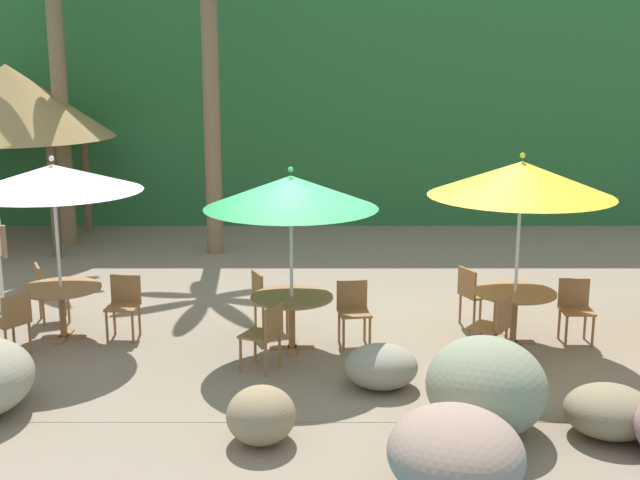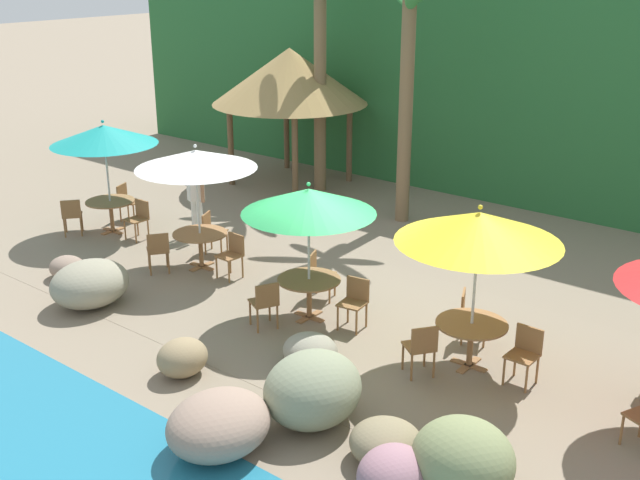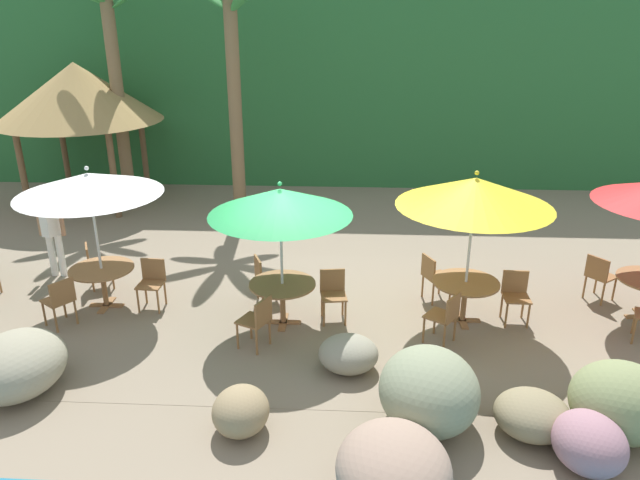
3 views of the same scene
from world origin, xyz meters
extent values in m
plane|color=gray|center=(0.00, 0.00, 0.00)|extent=(120.00, 120.00, 0.00)
cube|color=gray|center=(0.00, 0.00, 0.00)|extent=(18.00, 5.20, 0.01)
cube|color=#286633|center=(0.00, 9.00, 3.00)|extent=(28.00, 2.40, 6.00)
ellipsoid|color=#847658|center=(3.04, -2.89, 0.26)|extent=(0.94, 0.91, 0.53)
ellipsoid|color=gray|center=(1.25, -4.05, 0.38)|extent=(1.24, 1.42, 0.77)
ellipsoid|color=#7D8758|center=(4.09, -2.86, 0.48)|extent=(1.23, 1.19, 0.95)
ellipsoid|color=gray|center=(1.77, -2.79, 0.50)|extent=(1.26, 1.43, 1.00)
ellipsoid|color=gray|center=(-5.17, -1.91, 0.22)|extent=(0.75, 0.66, 0.45)
ellipsoid|color=gray|center=(0.76, -1.62, 0.26)|extent=(0.88, 0.81, 0.52)
ellipsoid|color=gray|center=(3.52, -3.45, 0.33)|extent=(0.82, 0.92, 0.66)
ellipsoid|color=gray|center=(-3.76, -2.38, 0.41)|extent=(1.27, 1.46, 0.83)
ellipsoid|color=#917C59|center=(-0.57, -3.04, 0.29)|extent=(0.71, 0.81, 0.58)
cylinder|color=silver|center=(-6.73, 0.34, 1.18)|extent=(0.04, 0.04, 2.36)
cone|color=teal|center=(-6.73, 0.34, 2.26)|extent=(2.35, 2.35, 0.43)
sphere|color=teal|center=(-6.73, 0.34, 2.55)|extent=(0.07, 0.07, 0.07)
cube|color=olive|center=(-6.73, 0.34, 0.01)|extent=(0.60, 0.12, 0.03)
cube|color=olive|center=(-6.73, 0.34, 0.01)|extent=(0.12, 0.60, 0.03)
cylinder|color=olive|center=(-6.73, 0.34, 0.37)|extent=(0.09, 0.09, 0.71)
cylinder|color=olive|center=(-6.73, 0.34, 0.72)|extent=(1.10, 1.10, 0.03)
cylinder|color=olive|center=(-5.70, 0.19, 0.23)|extent=(0.04, 0.04, 0.45)
cylinder|color=olive|center=(-6.05, 0.18, 0.23)|extent=(0.04, 0.04, 0.45)
cylinder|color=olive|center=(-5.70, 0.54, 0.23)|extent=(0.04, 0.04, 0.45)
cylinder|color=olive|center=(-6.06, 0.53, 0.23)|extent=(0.04, 0.04, 0.45)
cube|color=olive|center=(-5.88, 0.36, 0.47)|extent=(0.43, 0.43, 0.03)
cube|color=olive|center=(-5.88, 0.56, 0.66)|extent=(0.42, 0.05, 0.42)
cylinder|color=olive|center=(-6.95, 1.36, 0.23)|extent=(0.04, 0.04, 0.45)
cylinder|color=olive|center=(-6.82, 1.03, 0.23)|extent=(0.04, 0.04, 0.45)
cylinder|color=olive|center=(-7.28, 1.23, 0.23)|extent=(0.04, 0.04, 0.45)
cylinder|color=olive|center=(-7.15, 0.90, 0.23)|extent=(0.04, 0.04, 0.45)
cube|color=olive|center=(-7.05, 1.13, 0.47)|extent=(0.55, 0.55, 0.03)
cube|color=olive|center=(-7.23, 1.05, 0.66)|extent=(0.19, 0.40, 0.42)
cylinder|color=olive|center=(-7.51, -0.36, 0.23)|extent=(0.04, 0.04, 0.45)
cylinder|color=olive|center=(-7.28, -0.08, 0.23)|extent=(0.04, 0.04, 0.45)
cylinder|color=olive|center=(-7.22, -0.58, 0.23)|extent=(0.04, 0.04, 0.45)
cylinder|color=olive|center=(-7.00, -0.30, 0.23)|extent=(0.04, 0.04, 0.45)
cube|color=olive|center=(-7.25, -0.33, 0.47)|extent=(0.59, 0.59, 0.03)
cube|color=olive|center=(-7.10, -0.45, 0.66)|extent=(0.29, 0.35, 0.42)
cylinder|color=silver|center=(-3.54, 0.12, 1.18)|extent=(0.04, 0.04, 2.36)
cone|color=white|center=(-3.54, 0.12, 2.26)|extent=(2.38, 2.38, 0.36)
sphere|color=white|center=(-3.54, 0.12, 2.52)|extent=(0.07, 0.07, 0.07)
cube|color=olive|center=(-3.54, 0.12, 0.01)|extent=(0.60, 0.12, 0.03)
cube|color=olive|center=(-3.54, 0.12, 0.01)|extent=(0.12, 0.60, 0.03)
cylinder|color=olive|center=(-3.54, 0.12, 0.37)|extent=(0.09, 0.09, 0.71)
cylinder|color=olive|center=(-3.54, 0.12, 0.72)|extent=(1.10, 1.10, 0.03)
cylinder|color=olive|center=(-2.53, -0.10, 0.23)|extent=(0.04, 0.04, 0.45)
cylinder|color=olive|center=(-2.88, -0.09, 0.23)|extent=(0.04, 0.04, 0.45)
cylinder|color=olive|center=(-2.51, 0.25, 0.23)|extent=(0.04, 0.04, 0.45)
cylinder|color=olive|center=(-2.87, 0.27, 0.23)|extent=(0.04, 0.04, 0.45)
cube|color=olive|center=(-2.70, 0.08, 0.47)|extent=(0.44, 0.44, 0.03)
cube|color=olive|center=(-2.69, 0.28, 0.66)|extent=(0.42, 0.06, 0.42)
cylinder|color=olive|center=(-3.82, 1.13, 0.23)|extent=(0.04, 0.04, 0.45)
cylinder|color=olive|center=(-3.67, 0.81, 0.23)|extent=(0.04, 0.04, 0.45)
cylinder|color=olive|center=(-4.14, 0.98, 0.23)|extent=(0.04, 0.04, 0.45)
cylinder|color=olive|center=(-3.99, 0.66, 0.23)|extent=(0.04, 0.04, 0.45)
cube|color=olive|center=(-3.91, 0.89, 0.47)|extent=(0.56, 0.56, 0.03)
cube|color=olive|center=(-4.09, 0.81, 0.66)|extent=(0.21, 0.40, 0.42)
cylinder|color=olive|center=(-4.28, -0.61, 0.23)|extent=(0.04, 0.04, 0.45)
cylinder|color=olive|center=(-4.08, -0.32, 0.23)|extent=(0.04, 0.04, 0.45)
cylinder|color=olive|center=(-3.99, -0.82, 0.23)|extent=(0.04, 0.04, 0.45)
cylinder|color=olive|center=(-3.78, -0.53, 0.23)|extent=(0.04, 0.04, 0.45)
cube|color=olive|center=(-4.03, -0.57, 0.47)|extent=(0.59, 0.59, 0.03)
cube|color=olive|center=(-3.87, -0.69, 0.66)|extent=(0.27, 0.36, 0.42)
cylinder|color=silver|center=(-0.34, -0.32, 1.12)|extent=(0.04, 0.04, 2.24)
cone|color=#238E47|center=(-0.34, -0.32, 2.14)|extent=(2.28, 2.28, 0.43)
sphere|color=#238E47|center=(-0.34, -0.32, 2.43)|extent=(0.07, 0.07, 0.07)
cube|color=olive|center=(-0.34, -0.32, 0.01)|extent=(0.60, 0.12, 0.03)
cube|color=olive|center=(-0.34, -0.32, 0.01)|extent=(0.12, 0.60, 0.03)
cylinder|color=olive|center=(-0.34, -0.32, 0.37)|extent=(0.09, 0.09, 0.71)
cylinder|color=olive|center=(-0.34, -0.32, 0.72)|extent=(1.10, 1.10, 0.03)
cylinder|color=olive|center=(0.70, -0.34, 0.23)|extent=(0.04, 0.04, 0.45)
cylinder|color=olive|center=(0.35, -0.40, 0.23)|extent=(0.04, 0.04, 0.45)
cylinder|color=olive|center=(0.65, 0.01, 0.23)|extent=(0.04, 0.04, 0.45)
cylinder|color=olive|center=(0.30, -0.04, 0.23)|extent=(0.04, 0.04, 0.45)
cube|color=olive|center=(0.50, -0.19, 0.47)|extent=(0.48, 0.48, 0.03)
cube|color=olive|center=(0.47, 0.00, 0.66)|extent=(0.42, 0.10, 0.42)
cylinder|color=olive|center=(-0.57, 0.70, 0.23)|extent=(0.04, 0.04, 0.45)
cylinder|color=olive|center=(-0.43, 0.37, 0.23)|extent=(0.04, 0.04, 0.45)
cylinder|color=olive|center=(-0.90, 0.57, 0.23)|extent=(0.04, 0.04, 0.45)
cylinder|color=olive|center=(-0.76, 0.24, 0.23)|extent=(0.04, 0.04, 0.45)
cube|color=olive|center=(-0.67, 0.47, 0.47)|extent=(0.55, 0.55, 0.03)
cube|color=olive|center=(-0.85, 0.39, 0.66)|extent=(0.19, 0.40, 0.42)
cylinder|color=olive|center=(-0.95, -1.16, 0.23)|extent=(0.04, 0.04, 0.45)
cylinder|color=olive|center=(-0.80, -0.84, 0.23)|extent=(0.04, 0.04, 0.45)
cylinder|color=olive|center=(-0.63, -1.32, 0.23)|extent=(0.04, 0.04, 0.45)
cylinder|color=olive|center=(-0.48, -1.00, 0.23)|extent=(0.04, 0.04, 0.45)
cube|color=olive|center=(-0.72, -1.08, 0.47)|extent=(0.56, 0.56, 0.03)
cube|color=olive|center=(-0.54, -1.17, 0.66)|extent=(0.22, 0.39, 0.42)
cylinder|color=silver|center=(2.68, -0.09, 1.19)|extent=(0.04, 0.04, 2.38)
cone|color=yellow|center=(2.68, -0.09, 2.28)|extent=(2.46, 2.46, 0.46)
sphere|color=yellow|center=(2.68, -0.09, 2.58)|extent=(0.07, 0.07, 0.07)
cube|color=olive|center=(2.68, -0.09, 0.01)|extent=(0.60, 0.12, 0.03)
cube|color=olive|center=(2.68, -0.09, 0.01)|extent=(0.12, 0.60, 0.03)
cylinder|color=olive|center=(2.68, -0.09, 0.37)|extent=(0.09, 0.09, 0.71)
cylinder|color=olive|center=(2.68, -0.09, 0.72)|extent=(1.10, 1.10, 0.03)
cylinder|color=olive|center=(3.70, -0.28, 0.23)|extent=(0.04, 0.04, 0.45)
cylinder|color=olive|center=(3.35, -0.28, 0.23)|extent=(0.04, 0.04, 0.45)
cylinder|color=olive|center=(3.71, 0.07, 0.23)|extent=(0.04, 0.04, 0.45)
cylinder|color=olive|center=(3.35, 0.08, 0.23)|extent=(0.04, 0.04, 0.45)
cube|color=olive|center=(3.53, -0.10, 0.47)|extent=(0.43, 0.43, 0.03)
cube|color=olive|center=(3.53, 0.10, 0.66)|extent=(0.42, 0.04, 0.42)
cylinder|color=olive|center=(2.42, 0.92, 0.23)|extent=(0.04, 0.04, 0.45)
cylinder|color=olive|center=(2.56, 0.59, 0.23)|extent=(0.04, 0.04, 0.45)
cylinder|color=olive|center=(2.09, 0.77, 0.23)|extent=(0.04, 0.04, 0.45)
cylinder|color=olive|center=(2.24, 0.45, 0.23)|extent=(0.04, 0.04, 0.45)
cube|color=olive|center=(2.33, 0.68, 0.47)|extent=(0.56, 0.56, 0.03)
cube|color=olive|center=(2.15, 0.60, 0.66)|extent=(0.21, 0.40, 0.42)
cylinder|color=olive|center=(1.94, -0.83, 0.23)|extent=(0.04, 0.04, 0.45)
cylinder|color=olive|center=(2.14, -0.53, 0.23)|extent=(0.04, 0.04, 0.45)
cylinder|color=olive|center=(2.23, -1.03, 0.23)|extent=(0.04, 0.04, 0.45)
cylinder|color=olive|center=(2.43, -0.74, 0.23)|extent=(0.04, 0.04, 0.45)
cube|color=olive|center=(2.18, -0.78, 0.47)|extent=(0.59, 0.59, 0.03)
cube|color=olive|center=(2.35, -0.90, 0.66)|extent=(0.27, 0.36, 0.42)
cylinder|color=olive|center=(5.22, -0.70, 0.23)|extent=(0.04, 0.04, 0.45)
cylinder|color=brown|center=(-5.18, 5.98, 2.78)|extent=(0.32, 0.32, 5.56)
cylinder|color=brown|center=(-2.05, 5.21, 2.76)|extent=(0.32, 0.32, 5.52)
cylinder|color=brown|center=(-7.38, 7.15, 1.10)|extent=(0.16, 0.16, 2.20)
cylinder|color=brown|center=(-5.08, 7.15, 1.10)|extent=(0.16, 0.16, 2.20)
cylinder|color=brown|center=(-7.38, 4.85, 1.10)|extent=(0.16, 0.16, 2.20)
cylinder|color=brown|center=(-5.08, 4.85, 1.10)|extent=(0.16, 0.16, 2.20)
cone|color=#9E7F4C|center=(-6.23, 6.00, 2.93)|extent=(4.18, 4.18, 1.46)
cylinder|color=white|center=(-5.06, 1.35, 0.43)|extent=(0.13, 0.13, 0.86)
cylinder|color=white|center=(-4.88, 1.35, 0.43)|extent=(0.13, 0.13, 0.86)
cube|color=white|center=(-4.97, 1.35, 1.15)|extent=(0.31, 0.39, 0.58)
cylinder|color=#9E7051|center=(-5.19, 1.35, 1.10)|extent=(0.08, 0.08, 0.50)
cylinder|color=#9E7051|center=(-4.75, 1.35, 1.10)|extent=(0.08, 0.08, 0.50)
sphere|color=#9E7051|center=(-4.97, 1.35, 1.56)|extent=(0.21, 0.21, 0.21)
sphere|color=black|center=(-4.97, 1.35, 1.61)|extent=(0.18, 0.18, 0.18)
camera|label=1|loc=(0.03, -10.96, 3.92)|focal=46.94mm
camera|label=2|loc=(7.65, -9.93, 6.03)|focal=44.29mm
camera|label=3|loc=(0.73, -9.06, 4.98)|focal=33.40mm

